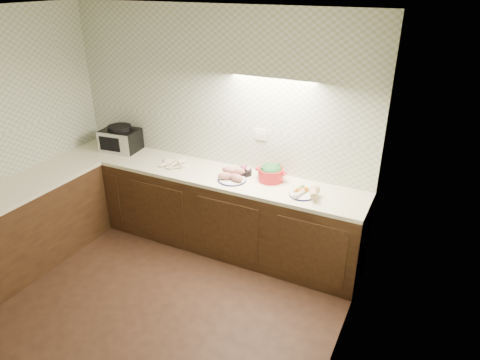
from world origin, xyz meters
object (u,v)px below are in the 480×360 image
at_px(parsnip_pile, 175,163).
at_px(onion_bowl, 245,171).
at_px(veg_plate, 308,192).
at_px(sweet_potato_plate, 232,175).
at_px(toaster_oven, 121,139).
at_px(dutch_oven, 271,172).

height_order(parsnip_pile, onion_bowl, onion_bowl).
xyz_separation_m(parsnip_pile, veg_plate, (1.57, -0.04, 0.01)).
relative_size(sweet_potato_plate, onion_bowl, 1.99).
bearing_deg(toaster_oven, veg_plate, -9.57).
relative_size(parsnip_pile, onion_bowl, 2.25).
bearing_deg(onion_bowl, veg_plate, -12.62).
height_order(toaster_oven, parsnip_pile, toaster_oven).
bearing_deg(parsnip_pile, veg_plate, -1.42).
bearing_deg(dutch_oven, sweet_potato_plate, -155.73).
xyz_separation_m(onion_bowl, dutch_oven, (0.31, -0.01, 0.05)).
relative_size(parsnip_pile, sweet_potato_plate, 1.13).
bearing_deg(onion_bowl, parsnip_pile, -170.73).
distance_m(onion_bowl, dutch_oven, 0.31).
distance_m(dutch_oven, veg_plate, 0.49).
bearing_deg(parsnip_pile, sweet_potato_plate, -3.66).
bearing_deg(onion_bowl, sweet_potato_plate, -107.33).
relative_size(toaster_oven, onion_bowl, 3.08).
xyz_separation_m(toaster_oven, onion_bowl, (1.67, 0.02, -0.10)).
xyz_separation_m(parsnip_pile, sweet_potato_plate, (0.75, -0.05, 0.02)).
xyz_separation_m(onion_bowl, veg_plate, (0.76, -0.17, -0.00)).
distance_m(sweet_potato_plate, dutch_oven, 0.40).
bearing_deg(parsnip_pile, dutch_oven, 6.33).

